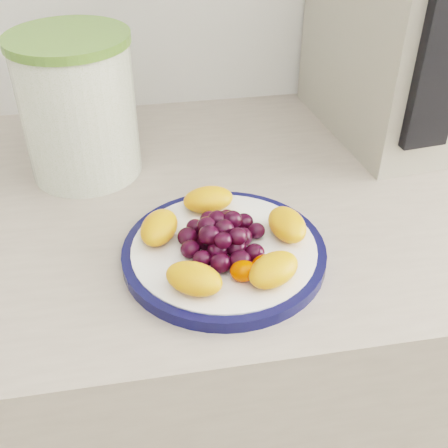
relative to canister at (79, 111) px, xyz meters
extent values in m
cube|color=#A99C8D|center=(0.27, -0.09, -0.54)|extent=(3.50, 0.60, 0.90)
cube|color=#85604A|center=(0.27, -0.09, -0.57)|extent=(3.48, 0.58, 0.84)
cylinder|color=#0C103E|center=(0.16, -0.23, -0.09)|extent=(0.24, 0.24, 0.01)
cylinder|color=white|center=(0.16, -0.23, -0.08)|extent=(0.22, 0.22, 0.02)
cylinder|color=#4B6218|center=(0.00, 0.00, 0.00)|extent=(0.19, 0.19, 0.19)
cylinder|color=#598036|center=(0.00, 0.00, 0.10)|extent=(0.20, 0.20, 0.01)
cube|color=#A39D8E|center=(0.50, 0.06, 0.10)|extent=(0.25, 0.32, 0.38)
cube|color=black|center=(0.46, -0.10, 0.10)|extent=(0.07, 0.03, 0.28)
ellipsoid|color=orange|center=(0.24, -0.22, -0.06)|extent=(0.05, 0.07, 0.03)
ellipsoid|color=orange|center=(0.15, -0.15, -0.06)|extent=(0.07, 0.05, 0.03)
ellipsoid|color=orange|center=(0.09, -0.20, -0.06)|extent=(0.06, 0.07, 0.03)
ellipsoid|color=orange|center=(0.12, -0.30, -0.06)|extent=(0.08, 0.07, 0.03)
ellipsoid|color=orange|center=(0.20, -0.30, -0.06)|extent=(0.08, 0.07, 0.03)
ellipsoid|color=black|center=(0.16, -0.23, -0.07)|extent=(0.02, 0.02, 0.02)
ellipsoid|color=black|center=(0.18, -0.23, -0.07)|extent=(0.02, 0.02, 0.02)
ellipsoid|color=black|center=(0.17, -0.21, -0.07)|extent=(0.02, 0.02, 0.02)
ellipsoid|color=black|center=(0.15, -0.21, -0.07)|extent=(0.02, 0.02, 0.02)
ellipsoid|color=black|center=(0.14, -0.23, -0.07)|extent=(0.02, 0.02, 0.02)
ellipsoid|color=black|center=(0.15, -0.25, -0.06)|extent=(0.02, 0.02, 0.02)
ellipsoid|color=black|center=(0.17, -0.25, -0.07)|extent=(0.02, 0.02, 0.02)
ellipsoid|color=black|center=(0.20, -0.22, -0.07)|extent=(0.02, 0.02, 0.02)
ellipsoid|color=black|center=(0.19, -0.20, -0.07)|extent=(0.02, 0.02, 0.02)
ellipsoid|color=black|center=(0.17, -0.19, -0.07)|extent=(0.02, 0.02, 0.02)
ellipsoid|color=black|center=(0.15, -0.19, -0.07)|extent=(0.02, 0.02, 0.02)
ellipsoid|color=black|center=(0.13, -0.20, -0.07)|extent=(0.02, 0.02, 0.02)
ellipsoid|color=black|center=(0.12, -0.22, -0.06)|extent=(0.02, 0.02, 0.02)
ellipsoid|color=black|center=(0.12, -0.24, -0.07)|extent=(0.02, 0.02, 0.02)
ellipsoid|color=black|center=(0.13, -0.26, -0.07)|extent=(0.02, 0.02, 0.02)
ellipsoid|color=black|center=(0.15, -0.27, -0.07)|extent=(0.02, 0.02, 0.02)
ellipsoid|color=black|center=(0.17, -0.27, -0.06)|extent=(0.02, 0.02, 0.02)
ellipsoid|color=black|center=(0.19, -0.26, -0.07)|extent=(0.02, 0.02, 0.02)
ellipsoid|color=black|center=(0.16, -0.23, -0.05)|extent=(0.02, 0.02, 0.02)
ellipsoid|color=black|center=(0.17, -0.22, -0.05)|extent=(0.02, 0.02, 0.02)
ellipsoid|color=black|center=(0.16, -0.21, -0.05)|extent=(0.02, 0.02, 0.02)
ellipsoid|color=black|center=(0.14, -0.22, -0.05)|extent=(0.02, 0.02, 0.02)
ellipsoid|color=black|center=(0.14, -0.24, -0.05)|extent=(0.02, 0.02, 0.02)
ellipsoid|color=black|center=(0.16, -0.25, -0.05)|extent=(0.02, 0.02, 0.02)
ellipsoid|color=black|center=(0.17, -0.25, -0.05)|extent=(0.02, 0.02, 0.02)
ellipsoid|color=#F13B00|center=(0.17, -0.29, -0.06)|extent=(0.03, 0.03, 0.02)
ellipsoid|color=#F13B00|center=(0.20, -0.29, -0.06)|extent=(0.04, 0.03, 0.02)
camera|label=1|loc=(0.07, -0.73, 0.34)|focal=45.00mm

